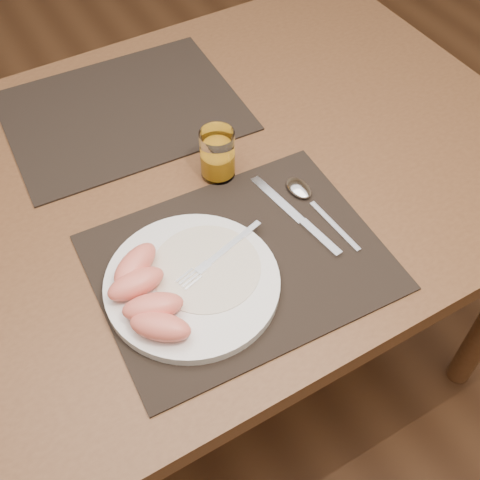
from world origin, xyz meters
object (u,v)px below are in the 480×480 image
Objects in this scene: plate at (192,283)px; spoon at (304,193)px; table at (176,211)px; fork at (214,259)px; juice_glass at (218,156)px; placemat_far at (123,111)px; placemat_near at (239,262)px; knife at (302,221)px.

spoon is (0.26, 0.07, -0.00)m from plate.
fork is at bearing -97.38° from table.
spoon is 2.06× the size of juice_glass.
plate reaches higher than placemat_far.
placemat_near is 0.18m from spoon.
placemat_far is 1.67× the size of plate.
placemat_near is at bearing 3.68° from plate.
placemat_far is 4.84× the size of juice_glass.
juice_glass is at bearing 51.92° from plate.
juice_glass is (0.07, 0.19, 0.04)m from placemat_near.
placemat_near is at bearing -17.90° from fork.
knife is at bearing 7.69° from placemat_near.
spoon is at bearing 14.79° from fork.
placemat_far is 0.45m from knife.
placemat_near is at bearing -87.00° from table.
table is at bearing 125.30° from knife.
juice_glass is at bearing -72.42° from placemat_far.
spoon is (0.21, 0.05, -0.01)m from fork.
plate is (-0.08, -0.23, 0.10)m from table.
placemat_near is at bearing -88.42° from placemat_far.
fork is (-0.03, -0.43, 0.02)m from placemat_far.
plate is at bearing -159.73° from fork.
plate reaches higher than table.
fork reaches higher than spoon.
spoon is at bearing 21.69° from placemat_near.
table is 0.25m from spoon.
placemat_far is 0.43m from fork.
table is 0.26m from plate.
plate is 0.22m from knife.
placemat_far is at bearing 91.58° from placemat_near.
juice_glass reaches higher than fork.
plate is at bearing -128.08° from juice_glass.
juice_glass is at bearing 70.71° from placemat_near.
knife reaches higher than placemat_near.
table is at bearing 71.47° from plate.
knife is (0.14, -0.42, 0.00)m from placemat_far.
plate is at bearing -164.14° from spoon.
fork is (-0.03, -0.21, 0.11)m from table.
placemat_far is 2.35× the size of spoon.
plate is 2.90× the size of juice_glass.
juice_glass is (-0.06, 0.17, 0.04)m from knife.
placemat_far is at bearing 90.15° from table.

